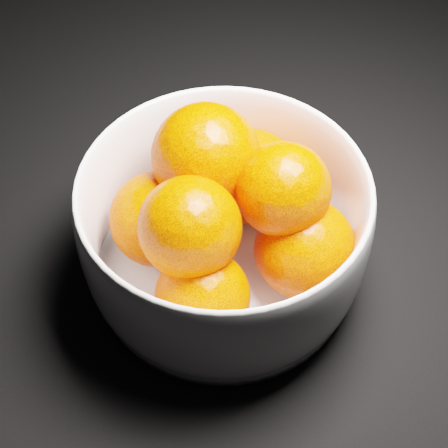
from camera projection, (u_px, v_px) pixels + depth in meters
name	position (u px, v px, depth m)	size (l,w,h in m)	color
ground	(195.00, 339.00, 0.53)	(3.00, 3.00, 0.00)	black
bowl	(224.00, 228.00, 0.53)	(0.25, 0.25, 0.12)	silver
orange_pile	(228.00, 210.00, 0.53)	(0.19, 0.19, 0.14)	#F44101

